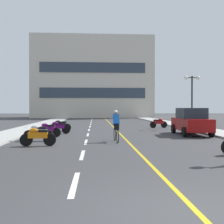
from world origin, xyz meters
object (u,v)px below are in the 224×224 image
parked_car_near (191,121)px  motorcycle_7 (60,125)px  motorcycle_4 (38,132)px  motorcycle_3 (38,136)px  motorcycle_6 (58,127)px  street_lamp_mid (192,89)px  cyclist_rider (116,125)px  motorcycle_8 (159,123)px  motorcycle_5 (48,129)px

parked_car_near → motorcycle_7: parked_car_near is taller
parked_car_near → motorcycle_4: bearing=-163.3°
motorcycle_3 → motorcycle_6: bearing=88.9°
motorcycle_3 → motorcycle_7: bearing=90.0°
street_lamp_mid → cyclist_rider: (-7.52, -9.18, -2.64)m
motorcycle_3 → motorcycle_8: (8.54, 11.37, 0.00)m
motorcycle_4 → motorcycle_7: same height
motorcycle_5 → parked_car_near: bearing=4.5°
street_lamp_mid → motorcycle_5: 13.68m
motorcycle_4 → motorcycle_7: (0.39, 6.31, 0.00)m
street_lamp_mid → motorcycle_6: (-11.26, -4.52, -3.06)m
motorcycle_6 → motorcycle_8: 9.91m
motorcycle_8 → motorcycle_4: bearing=-133.6°
motorcycle_7 → motorcycle_3: bearing=-90.0°
cyclist_rider → motorcycle_6: bearing=128.8°
motorcycle_7 → motorcycle_5: bearing=-93.4°
motorcycle_6 → motorcycle_8: (8.42, 5.22, 0.00)m
street_lamp_mid → motorcycle_8: bearing=166.1°
motorcycle_6 → cyclist_rider: 5.99m
motorcycle_3 → motorcycle_4: (-0.39, 2.00, 0.00)m
motorcycle_7 → motorcycle_8: bearing=19.7°
street_lamp_mid → motorcycle_4: size_ratio=2.71×
motorcycle_6 → motorcycle_7: 2.17m
motorcycle_4 → motorcycle_8: same height
street_lamp_mid → parked_car_near: (-2.17, -5.79, -2.62)m
motorcycle_5 → cyclist_rider: (4.10, -2.64, 0.41)m
street_lamp_mid → motorcycle_3: size_ratio=2.70×
motorcycle_5 → motorcycle_7: same height
motorcycle_3 → motorcycle_8: bearing=53.1°
motorcycle_6 → cyclist_rider: bearing=-51.2°
motorcycle_7 → street_lamp_mid: bearing=11.7°
motorcycle_5 → motorcycle_7: (0.25, 4.18, 0.00)m
motorcycle_3 → motorcycle_4: same height
motorcycle_4 → motorcycle_5: 2.14m
motorcycle_6 → motorcycle_7: bearing=93.0°
street_lamp_mid → motorcycle_4: bearing=-143.6°
motorcycle_5 → motorcycle_8: bearing=39.5°
motorcycle_5 → motorcycle_8: same height
motorcycle_8 → cyclist_rider: (-4.68, -9.88, 0.41)m
motorcycle_7 → motorcycle_6: bearing=-87.0°
motorcycle_6 → motorcycle_8: bearing=31.8°
parked_car_near → motorcycle_5: (-9.46, -0.75, -0.44)m
parked_car_near → motorcycle_6: bearing=172.1°
street_lamp_mid → motorcycle_7: 12.02m
motorcycle_3 → motorcycle_7: same height
motorcycle_3 → cyclist_rider: (3.86, 1.49, 0.41)m
parked_car_near → motorcycle_8: size_ratio=2.54×
motorcycle_4 → motorcycle_6: (0.50, 4.15, 0.00)m
motorcycle_6 → cyclist_rider: (3.74, -4.66, 0.41)m
motorcycle_7 → motorcycle_8: (8.54, 3.06, 0.00)m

